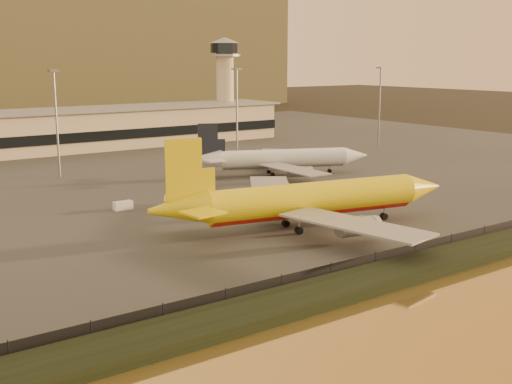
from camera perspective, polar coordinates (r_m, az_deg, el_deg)
ground at (r=96.94m, az=4.17°, el=-5.14°), size 900.00×900.00×0.00m
embankment at (r=84.95m, az=11.53°, el=-7.32°), size 320.00×7.00×1.40m
tarmac at (r=178.88m, az=-15.52°, el=2.31°), size 320.00×220.00×0.20m
perimeter_fence at (r=87.38m, az=9.63°, el=-6.29°), size 300.00×0.05×2.20m
control_tower at (r=240.24m, az=-2.77°, el=10.20°), size 11.20×11.20×35.50m
apron_light_masts at (r=164.64m, az=-8.46°, el=7.30°), size 152.20×12.20×25.40m
dhl_cargo_jet at (r=106.90m, az=4.65°, el=-0.75°), size 54.12×52.21×16.24m
white_narrowbody_jet at (r=157.10m, az=2.18°, el=2.94°), size 43.20×40.80×12.99m
gse_vehicle_yellow at (r=126.35m, az=-0.26°, el=-0.61°), size 4.22×2.88×1.74m
gse_vehicle_white at (r=123.55m, az=-11.74°, el=-1.18°), size 3.51×1.59×1.58m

